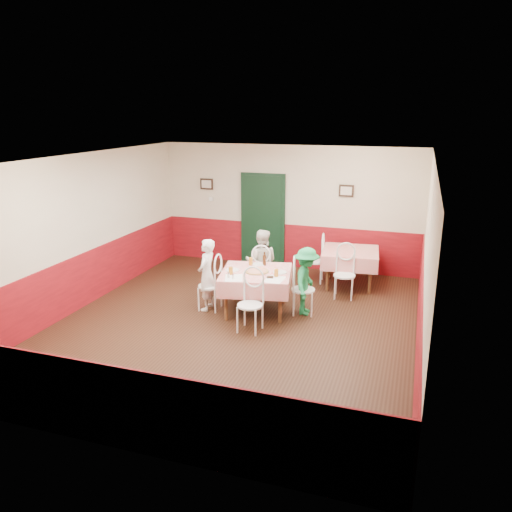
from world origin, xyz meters
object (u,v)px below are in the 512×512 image
(main_table, at_px, (256,292))
(glass_b, at_px, (276,273))
(glass_c, at_px, (251,261))
(diner_far, at_px, (261,262))
(beer_bottle, at_px, (264,259))
(diner_left, at_px, (207,275))
(pizza, at_px, (257,271))
(chair_right, at_px, (303,290))
(chair_second_a, at_px, (314,261))
(second_table, at_px, (350,268))
(diner_right, at_px, (306,281))
(chair_near, at_px, (250,305))
(chair_left, at_px, (210,286))
(glass_a, at_px, (231,271))
(chair_second_b, at_px, (344,276))
(chair_far, at_px, (261,273))
(wallet, at_px, (270,277))

(main_table, relative_size, glass_b, 9.14)
(glass_c, xyz_separation_m, diner_far, (0.04, 0.54, -0.17))
(beer_bottle, height_order, diner_left, diner_left)
(main_table, distance_m, pizza, 0.40)
(glass_b, distance_m, glass_c, 0.81)
(chair_right, bearing_deg, chair_second_a, -6.09)
(beer_bottle, bearing_deg, second_table, 48.10)
(glass_b, distance_m, diner_far, 1.21)
(diner_far, distance_m, diner_right, 1.27)
(chair_near, bearing_deg, diner_far, 104.47)
(second_table, relative_size, chair_right, 1.24)
(chair_left, distance_m, diner_left, 0.22)
(glass_a, height_order, beer_bottle, beer_bottle)
(diner_right, bearing_deg, chair_second_a, 4.42)
(chair_near, relative_size, diner_left, 0.68)
(chair_near, bearing_deg, chair_second_b, 61.50)
(second_table, xyz_separation_m, chair_right, (-0.58, -1.78, 0.08))
(chair_left, relative_size, chair_far, 1.00)
(diner_far, xyz_separation_m, diner_right, (1.06, -0.70, -0.05))
(pizza, xyz_separation_m, glass_c, (-0.24, 0.37, 0.06))
(second_table, height_order, diner_far, diner_far)
(second_table, height_order, chair_left, chair_left)
(chair_left, distance_m, beer_bottle, 1.12)
(pizza, relative_size, diner_far, 0.31)
(chair_second_a, distance_m, wallet, 2.24)
(glass_c, bearing_deg, glass_a, -102.96)
(second_table, xyz_separation_m, diner_right, (-0.53, -1.77, 0.24))
(wallet, distance_m, diner_far, 1.25)
(second_table, height_order, chair_second_a, chair_second_a)
(chair_far, bearing_deg, diner_right, 130.44)
(pizza, height_order, glass_a, glass_a)
(chair_second_a, bearing_deg, diner_far, -43.76)
(second_table, distance_m, chair_second_a, 0.75)
(chair_far, height_order, chair_second_a, same)
(chair_second_b, xyz_separation_m, glass_c, (-1.63, -0.85, 0.38))
(chair_far, xyz_separation_m, glass_c, (-0.05, -0.49, 0.38))
(pizza, bearing_deg, chair_near, -79.67)
(pizza, xyz_separation_m, glass_b, (0.40, -0.14, 0.05))
(chair_second_a, bearing_deg, pizza, -23.51)
(chair_left, distance_m, glass_c, 0.89)
(chair_left, bearing_deg, chair_near, 54.85)
(chair_far, distance_m, chair_second_b, 1.62)
(diner_left, bearing_deg, chair_near, 56.51)
(main_table, relative_size, glass_a, 8.88)
(chair_second_b, relative_size, diner_right, 0.73)
(chair_left, bearing_deg, diner_right, 99.85)
(chair_second_b, bearing_deg, beer_bottle, -155.70)
(pizza, bearing_deg, diner_far, 102.56)
(chair_left, xyz_separation_m, diner_right, (1.71, 0.35, 0.16))
(glass_c, xyz_separation_m, diner_left, (-0.66, -0.53, -0.17))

